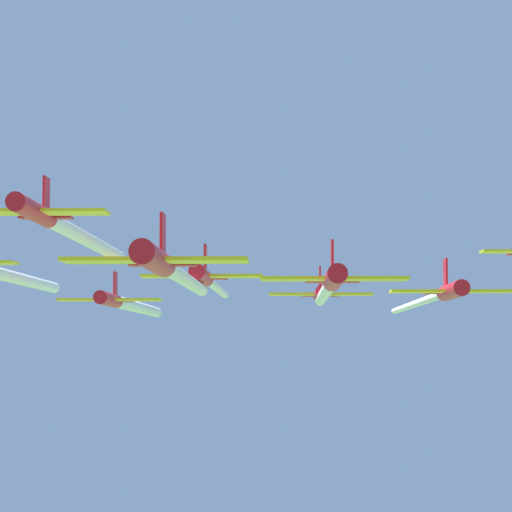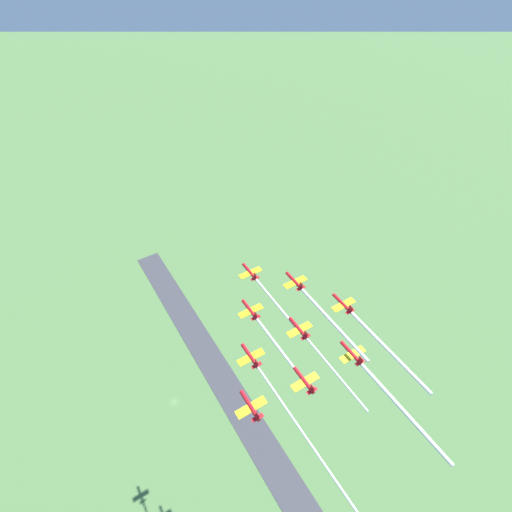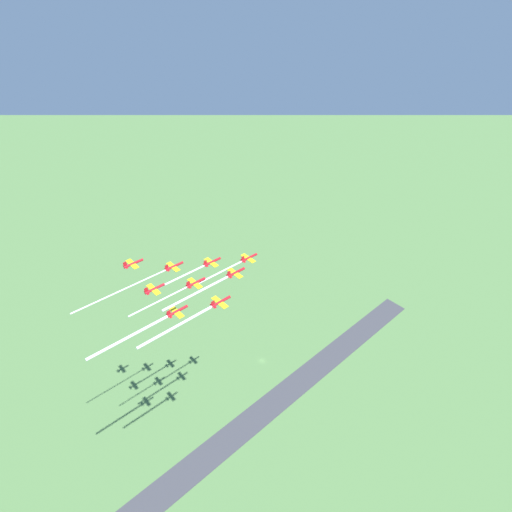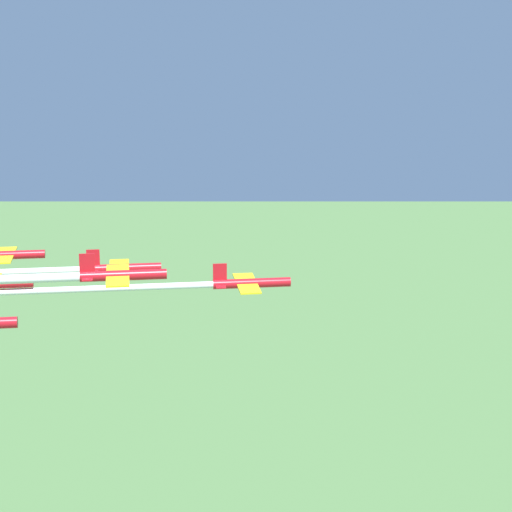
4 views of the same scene
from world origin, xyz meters
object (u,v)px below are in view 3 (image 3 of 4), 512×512
Objects in this scene: jet_8 at (177,311)px; jet_6 at (133,264)px; jet_2 at (235,273)px; jet_7 at (154,289)px; jet_3 at (174,266)px; jet_0 at (249,258)px; jet_1 at (212,262)px; jet_4 at (195,283)px; jet_5 at (220,302)px.

jet_6 is at bearing 180.00° from jet_8.
jet_2 is 36.00m from jet_8.
jet_2 reaches higher than jet_6.
jet_7 is 1.00× the size of jet_8.
jet_0 is at bearing 59.53° from jet_3.
jet_0 reaches higher than jet_8.
jet_7 is at bearing -59.53° from jet_3.
jet_8 is at bearing -59.53° from jet_1.
jet_7 is (-11.21, -17.40, -0.76)m from jet_4.
jet_6 reaches higher than jet_8.
jet_5 is at bearing 0.00° from jet_4.
jet_7 is (-22.42, -34.81, -4.23)m from jet_2.
jet_1 is 1.00× the size of jet_4.
jet_2 is 1.00× the size of jet_5.
jet_1 is 1.00× the size of jet_8.
jet_4 is (-11.21, -17.40, -3.47)m from jet_2.
jet_4 is 1.00× the size of jet_6.
jet_0 is at bearing 59.53° from jet_6.
jet_3 is 1.00× the size of jet_7.
jet_3 is at bearing 180.00° from jet_4.
jet_1 is 1.00× the size of jet_7.
jet_5 reaches higher than jet_3.
jet_3 is at bearing -150.46° from jet_2.
jet_1 is at bearing 150.46° from jet_5.
jet_8 is (9.77, -18.25, -1.28)m from jet_4.
jet_6 reaches higher than jet_3.
jet_1 reaches higher than jet_3.
jet_0 is 1.00× the size of jet_2.
jet_4 reaches higher than jet_7.
jet_4 is 1.00× the size of jet_8.
jet_4 is at bearing 29.54° from jet_6.
jet_3 is (-22.42, -34.81, -0.07)m from jet_0.
jet_5 is 1.00× the size of jet_8.
jet_8 is at bearing -120.47° from jet_5.
jet_2 is at bearing 59.53° from jet_7.
jet_2 is 20.99m from jet_4.
jet_1 is at bearing 120.47° from jet_8.
jet_2 is 1.00× the size of jet_3.
jet_2 is 1.00× the size of jet_7.
jet_3 is at bearing -120.47° from jet_0.
jet_8 is (20.98, -0.85, -0.53)m from jet_7.
jet_5 reaches higher than jet_0.
jet_7 is (9.77, -18.25, 0.55)m from jet_3.
jet_8 is at bearing -78.91° from jet_0.
jet_6 reaches higher than jet_7.
jet_5 reaches higher than jet_1.
jet_0 is at bearing 101.09° from jet_8.
jet_2 is 55.10m from jet_6.
jet_3 is 1.00× the size of jet_8.
jet_3 is 36.19m from jet_8.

